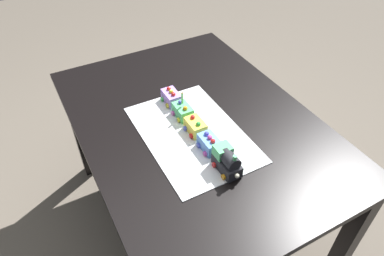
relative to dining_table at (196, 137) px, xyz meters
The scene contains 9 objects.
ground_plane 0.63m from the dining_table, ahead, with size 8.00×8.00×0.00m, color #6B6054.
dining_table is the anchor object (origin of this frame).
cake_board 0.14m from the dining_table, 141.15° to the left, with size 0.60×0.40×0.00m, color silver.
cake_locomotive 0.36m from the dining_table, behind, with size 0.14×0.08×0.12m.
cake_car_flatbed_sky_blue 0.24m from the dining_table, 167.97° to the left, with size 0.10×0.08×0.07m.
cake_car_caboose_lemon 0.16m from the dining_table, 149.94° to the left, with size 0.10×0.08×0.07m.
cake_car_tanker_mint_green 0.15m from the dining_table, 38.98° to the left, with size 0.10×0.08×0.07m.
cake_car_hopper_lavender 0.22m from the dining_table, 13.39° to the left, with size 0.10×0.08×0.07m.
birthday_candle 0.22m from the dining_table, 37.40° to the left, with size 0.01×0.01×0.06m.
Camera 1 is at (-1.05, 0.59, 1.76)m, focal length 32.81 mm.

